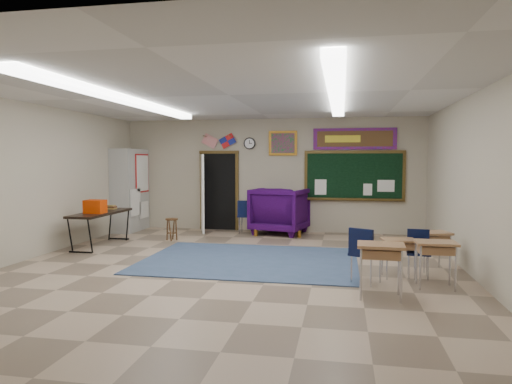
% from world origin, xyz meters
% --- Properties ---
extents(floor, '(9.00, 9.00, 0.00)m').
position_xyz_m(floor, '(0.00, 0.00, 0.00)').
color(floor, tan).
rests_on(floor, ground).
extents(back_wall, '(8.00, 0.04, 3.00)m').
position_xyz_m(back_wall, '(0.00, 4.50, 1.50)').
color(back_wall, '#A7A188').
rests_on(back_wall, floor).
extents(front_wall, '(8.00, 0.04, 3.00)m').
position_xyz_m(front_wall, '(0.00, -4.50, 1.50)').
color(front_wall, '#A7A188').
rests_on(front_wall, floor).
extents(left_wall, '(0.04, 9.00, 3.00)m').
position_xyz_m(left_wall, '(-4.00, 0.00, 1.50)').
color(left_wall, '#A7A188').
rests_on(left_wall, floor).
extents(right_wall, '(0.04, 9.00, 3.00)m').
position_xyz_m(right_wall, '(4.00, 0.00, 1.50)').
color(right_wall, '#A7A188').
rests_on(right_wall, floor).
extents(ceiling, '(8.00, 9.00, 0.04)m').
position_xyz_m(ceiling, '(0.00, 0.00, 3.00)').
color(ceiling, silver).
rests_on(ceiling, back_wall).
extents(area_rug, '(4.00, 3.00, 0.02)m').
position_xyz_m(area_rug, '(0.20, 0.80, 0.01)').
color(area_rug, '#39496C').
rests_on(area_rug, floor).
extents(fluorescent_strips, '(3.86, 6.00, 0.10)m').
position_xyz_m(fluorescent_strips, '(0.00, 0.00, 2.94)').
color(fluorescent_strips, white).
rests_on(fluorescent_strips, ceiling).
extents(doorway, '(1.10, 0.89, 2.16)m').
position_xyz_m(doorway, '(-1.50, 4.35, 1.06)').
color(doorway, black).
rests_on(doorway, back_wall).
extents(chalkboard, '(2.55, 0.14, 1.30)m').
position_xyz_m(chalkboard, '(2.20, 4.46, 1.46)').
color(chalkboard, '#513B17').
rests_on(chalkboard, back_wall).
extents(bulletin_board, '(2.10, 0.05, 0.55)m').
position_xyz_m(bulletin_board, '(2.20, 4.47, 2.45)').
color(bulletin_board, '#B40F1F').
rests_on(bulletin_board, back_wall).
extents(framed_art_print, '(0.75, 0.05, 0.65)m').
position_xyz_m(framed_art_print, '(0.35, 4.47, 2.35)').
color(framed_art_print, '#98641D').
rests_on(framed_art_print, back_wall).
extents(wall_clock, '(0.32, 0.05, 0.32)m').
position_xyz_m(wall_clock, '(-0.55, 4.47, 2.35)').
color(wall_clock, black).
rests_on(wall_clock, back_wall).
extents(wall_flags, '(1.16, 0.06, 0.70)m').
position_xyz_m(wall_flags, '(-1.40, 4.44, 2.48)').
color(wall_flags, red).
rests_on(wall_flags, back_wall).
extents(storage_cabinet, '(0.59, 1.25, 2.20)m').
position_xyz_m(storage_cabinet, '(-3.71, 3.85, 1.10)').
color(storage_cabinet, '#A2A39E').
rests_on(storage_cabinet, floor).
extents(wingback_armchair, '(1.55, 1.58, 1.20)m').
position_xyz_m(wingback_armchair, '(0.33, 4.10, 0.60)').
color(wingback_armchair, '#240538').
rests_on(wingback_armchair, floor).
extents(student_chair_reading, '(0.44, 0.44, 0.87)m').
position_xyz_m(student_chair_reading, '(-0.53, 3.96, 0.44)').
color(student_chair_reading, black).
rests_on(student_chair_reading, floor).
extents(student_chair_desk_a, '(0.59, 0.59, 0.87)m').
position_xyz_m(student_chair_desk_a, '(2.28, -0.42, 0.44)').
color(student_chair_desk_a, black).
rests_on(student_chair_desk_a, floor).
extents(student_chair_desk_b, '(0.42, 0.42, 0.77)m').
position_xyz_m(student_chair_desk_b, '(3.13, 0.09, 0.38)').
color(student_chair_desk_b, black).
rests_on(student_chair_desk_b, floor).
extents(student_desk_front_left, '(0.58, 0.47, 0.63)m').
position_xyz_m(student_desk_front_left, '(2.82, 0.04, 0.35)').
color(student_desk_front_left, '#9D6E49').
rests_on(student_desk_front_left, floor).
extents(student_desk_front_right, '(0.66, 0.58, 0.67)m').
position_xyz_m(student_desk_front_right, '(3.45, 0.67, 0.37)').
color(student_desk_front_right, '#9D6E49').
rests_on(student_desk_front_right, floor).
extents(student_desk_back_left, '(0.65, 0.50, 0.76)m').
position_xyz_m(student_desk_back_left, '(2.44, -1.15, 0.42)').
color(student_desk_back_left, '#9D6E49').
rests_on(student_desk_back_left, floor).
extents(student_desk_back_right, '(0.58, 0.44, 0.70)m').
position_xyz_m(student_desk_back_right, '(3.29, -0.49, 0.39)').
color(student_desk_back_right, '#9D6E49').
rests_on(student_desk_back_right, floor).
extents(folding_table, '(0.62, 1.84, 1.05)m').
position_xyz_m(folding_table, '(-3.35, 1.65, 0.42)').
color(folding_table, black).
rests_on(folding_table, floor).
extents(wooden_stool, '(0.30, 0.30, 0.52)m').
position_xyz_m(wooden_stool, '(-2.06, 2.61, 0.27)').
color(wooden_stool, '#533719').
rests_on(wooden_stool, floor).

